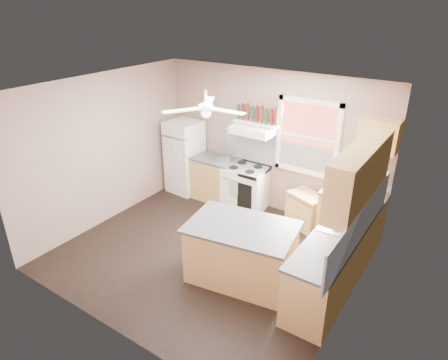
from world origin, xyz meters
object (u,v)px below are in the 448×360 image
Objects in this scene: stove at (245,188)px; island at (241,253)px; refrigerator at (185,157)px; cart at (306,210)px; toaster at (224,156)px.

island is (1.09, -1.91, 0.00)m from stove.
refrigerator is at bearing 134.69° from island.
stove is 2.20m from island.
stove is at bearing 110.42° from island.
island is (2.56, -1.87, -0.34)m from refrigerator.
cart is 0.45× the size of island.
island is (1.59, -1.91, -0.56)m from toaster.
cart is at bearing 5.03° from refrigerator.
toaster is 0.43× the size of cart.
refrigerator is 3.19m from island.
toaster is at bearing 175.44° from stove.
toaster is at bearing -158.61° from cart.
refrigerator is 1.51m from stove.
stove is 1.29m from cart.
stove and island have the same top height.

